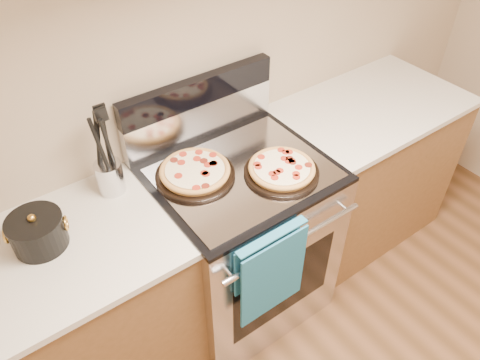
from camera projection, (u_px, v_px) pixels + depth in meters
wall_back at (190, 47)px, 1.94m from camera, size 4.00×0.00×4.00m
range_body at (240, 242)px, 2.32m from camera, size 0.76×0.68×0.90m
oven_window at (283, 287)px, 2.12m from camera, size 0.56×0.01×0.40m
cooktop at (240, 171)px, 2.02m from camera, size 0.76×0.68×0.02m
backsplash_lower at (200, 119)px, 2.14m from camera, size 0.76×0.06×0.18m
backsplash_upper at (198, 91)px, 2.04m from camera, size 0.76×0.06×0.12m
oven_handle at (295, 242)px, 1.86m from camera, size 0.70×0.03×0.03m
dish_towel at (270, 271)px, 1.88m from camera, size 0.32×0.05×0.42m
foil_sheet at (244, 173)px, 1.99m from camera, size 0.70×0.55×0.01m
cabinet_left at (66, 333)px, 1.96m from camera, size 1.00×0.62×0.88m
countertop_left at (34, 264)px, 1.66m from camera, size 1.02×0.64×0.03m
cabinet_right at (358, 173)px, 2.74m from camera, size 1.00×0.62×0.88m
countertop_right at (373, 106)px, 2.43m from camera, size 1.02×0.64×0.03m
pepperoni_pizza_back at (195, 172)px, 1.96m from camera, size 0.34×0.34×0.04m
pepperoni_pizza_front at (282, 170)px, 1.97m from camera, size 0.41×0.41×0.04m
utensil_crock at (110, 177)px, 1.89m from camera, size 0.12×0.12×0.14m
saucepan at (38, 233)px, 1.67m from camera, size 0.24×0.24×0.12m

